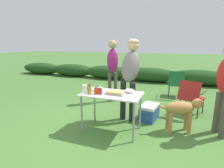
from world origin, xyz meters
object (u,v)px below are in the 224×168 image
(paper_cup_stack, at_px, (84,89))
(standing_person_in_dark_puffer, at_px, (130,70))
(plate_stack, at_px, (99,90))
(dog, at_px, (182,109))
(folding_table, at_px, (112,97))
(standing_person_with_beanie, at_px, (113,64))
(spice_jar, at_px, (90,89))
(camp_chair_green_behind_table, at_px, (191,96))
(beer_bottle, at_px, (89,90))
(camp_chair_near_hedge, at_px, (176,83))
(mustard_bottle, at_px, (90,87))
(food_tray, at_px, (115,93))
(cooler_box, at_px, (149,112))
(hot_sauce_bottle, at_px, (96,90))
(ketchup_bottle, at_px, (100,90))
(mixing_bowl, at_px, (130,91))

(paper_cup_stack, relative_size, standing_person_in_dark_puffer, 0.09)
(plate_stack, xyz_separation_m, dog, (1.55, 0.32, -0.31))
(folding_table, xyz_separation_m, standing_person_with_beanie, (-0.60, 1.68, 0.42))
(dog, bearing_deg, paper_cup_stack, -92.38)
(spice_jar, bearing_deg, standing_person_in_dark_puffer, 59.59)
(dog, distance_m, camp_chair_green_behind_table, 0.95)
(beer_bottle, xyz_separation_m, standing_person_with_beanie, (-0.20, 1.81, 0.27))
(camp_chair_near_hedge, bearing_deg, paper_cup_stack, -119.37)
(folding_table, height_order, paper_cup_stack, paper_cup_stack)
(camp_chair_green_behind_table, relative_size, camp_chair_near_hedge, 1.00)
(spice_jar, relative_size, mustard_bottle, 1.07)
(plate_stack, relative_size, spice_jar, 1.29)
(food_tray, bearing_deg, camp_chair_near_hedge, 69.50)
(standing_person_in_dark_puffer, xyz_separation_m, camp_chair_near_hedge, (0.94, 2.05, -0.62))
(food_tray, relative_size, cooler_box, 0.65)
(plate_stack, bearing_deg, spice_jar, -97.34)
(standing_person_with_beanie, distance_m, cooler_box, 1.77)
(food_tray, bearing_deg, beer_bottle, -168.15)
(food_tray, xyz_separation_m, dog, (1.16, 0.44, -0.32))
(standing_person_with_beanie, height_order, dog, standing_person_with_beanie)
(beer_bottle, relative_size, hot_sauce_bottle, 1.06)
(standing_person_in_dark_puffer, height_order, dog, standing_person_in_dark_puffer)
(ketchup_bottle, bearing_deg, mixing_bowl, 33.28)
(spice_jar, bearing_deg, folding_table, 29.51)
(camp_chair_green_behind_table, bearing_deg, mixing_bowl, -113.35)
(food_tray, bearing_deg, plate_stack, 162.46)
(beer_bottle, distance_m, mustard_bottle, 0.15)
(food_tray, xyz_separation_m, cooler_box, (0.52, 0.78, -0.60))
(mixing_bowl, distance_m, standing_person_in_dark_puffer, 0.61)
(ketchup_bottle, xyz_separation_m, camp_chair_near_hedge, (1.28, 2.85, -0.35))
(beer_bottle, height_order, mustard_bottle, mustard_bottle)
(plate_stack, bearing_deg, mustard_bottle, -148.44)
(food_tray, distance_m, beer_bottle, 0.49)
(standing_person_with_beanie, xyz_separation_m, dog, (1.85, -1.27, -0.63))
(plate_stack, distance_m, cooler_box, 1.27)
(ketchup_bottle, distance_m, camp_chair_near_hedge, 3.15)
(ketchup_bottle, height_order, camp_chair_green_behind_table, ketchup_bottle)
(mustard_bottle, xyz_separation_m, standing_person_in_dark_puffer, (0.62, 0.67, 0.27))
(plate_stack, height_order, dog, plate_stack)
(food_tray, bearing_deg, standing_person_with_beanie, 111.78)
(beer_bottle, height_order, standing_person_in_dark_puffer, standing_person_in_dark_puffer)
(plate_stack, relative_size, mustard_bottle, 1.38)
(standing_person_with_beanie, bearing_deg, spice_jar, -112.43)
(plate_stack, height_order, standing_person_with_beanie, standing_person_with_beanie)
(ketchup_bottle, bearing_deg, camp_chair_near_hedge, 65.77)
(standing_person_in_dark_puffer, xyz_separation_m, camp_chair_green_behind_table, (1.28, 0.66, -0.62))
(folding_table, xyz_separation_m, mustard_bottle, (-0.45, 0.01, 0.16))
(mixing_bowl, bearing_deg, spice_jar, -149.53)
(paper_cup_stack, relative_size, dog, 0.19)
(cooler_box, bearing_deg, dog, 72.64)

